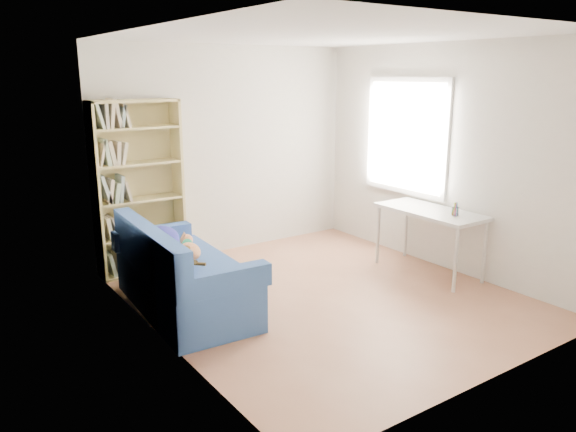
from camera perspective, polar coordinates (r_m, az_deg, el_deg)
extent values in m
plane|color=#965E44|center=(5.91, 3.69, -8.15)|extent=(4.00, 4.00, 0.00)
cube|color=silver|center=(7.20, -6.10, 6.61)|extent=(3.50, 0.04, 2.60)
cube|color=silver|center=(4.20, 21.10, 0.24)|extent=(3.50, 0.04, 2.60)
cube|color=silver|center=(4.68, -13.15, 2.18)|extent=(0.04, 4.00, 2.60)
cube|color=silver|center=(6.76, 15.66, 5.67)|extent=(0.04, 4.00, 2.60)
cube|color=white|center=(5.47, 4.14, 17.90)|extent=(3.50, 4.00, 0.04)
cube|color=white|center=(7.13, 12.03, 7.92)|extent=(0.01, 1.20, 1.30)
cube|color=navy|center=(5.62, -10.36, -7.11)|extent=(0.94, 1.83, 0.45)
cube|color=navy|center=(5.35, -13.91, -3.39)|extent=(0.26, 1.79, 0.44)
cube|color=navy|center=(6.23, -13.61, -2.01)|extent=(0.85, 0.20, 0.20)
cube|color=navy|center=(4.82, -6.49, -6.54)|extent=(0.85, 0.20, 0.20)
cube|color=navy|center=(5.54, -10.29, -4.74)|extent=(0.92, 1.69, 0.05)
ellipsoid|color=navy|center=(5.99, -12.68, -2.26)|extent=(0.35, 0.38, 0.26)
ellipsoid|color=#B54B14|center=(5.57, -9.95, -3.55)|extent=(0.29, 0.41, 0.15)
ellipsoid|color=silver|center=(5.69, -9.91, -3.35)|extent=(0.16, 0.18, 0.09)
ellipsoid|color=#37240F|center=(5.51, -10.02, -3.36)|extent=(0.16, 0.21, 0.07)
sphere|color=#B54B14|center=(5.80, -10.91, -2.51)|extent=(0.13, 0.13, 0.13)
cone|color=#B54B14|center=(5.80, -11.22, -1.88)|extent=(0.06, 0.06, 0.06)
cone|color=#B54B14|center=(5.75, -10.97, -2.02)|extent=(0.06, 0.07, 0.06)
cylinder|color=#25BC83|center=(5.74, -10.67, -2.85)|extent=(0.11, 0.06, 0.10)
cylinder|color=#37240F|center=(5.39, -9.15, -4.47)|extent=(0.05, 0.15, 0.05)
cube|color=tan|center=(6.45, -18.92, 2.20)|extent=(0.03, 0.31, 1.98)
cube|color=tan|center=(6.76, -11.11, 3.24)|extent=(0.03, 0.31, 1.98)
cube|color=tan|center=(6.47, -15.48, 11.21)|extent=(0.99, 0.31, 0.03)
cube|color=tan|center=(6.84, -14.40, -5.27)|extent=(0.99, 0.31, 0.03)
cube|color=tan|center=(6.72, -15.34, 2.94)|extent=(0.99, 0.02, 1.98)
cube|color=silver|center=(6.57, 14.28, 0.44)|extent=(0.58, 1.27, 0.04)
cylinder|color=silver|center=(7.21, 11.90, -1.28)|extent=(0.04, 0.04, 0.71)
cylinder|color=silver|center=(6.50, 19.33, -3.50)|extent=(0.04, 0.04, 0.71)
cylinder|color=silver|center=(6.88, 9.13, -1.90)|extent=(0.04, 0.04, 0.71)
cylinder|color=silver|center=(6.14, 16.66, -4.34)|extent=(0.04, 0.04, 0.71)
cylinder|color=white|center=(6.36, 16.64, 0.45)|extent=(0.08, 0.08, 0.09)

